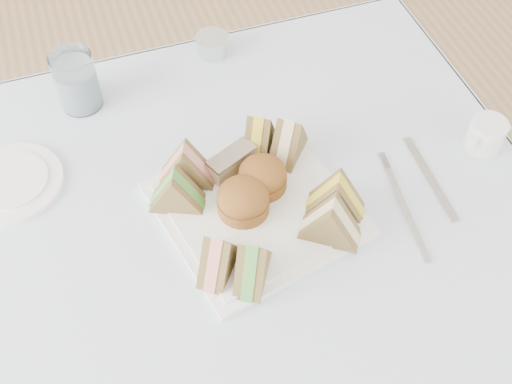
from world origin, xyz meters
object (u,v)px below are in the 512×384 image
object	(u,v)px
table	(246,360)
water_glass	(76,81)
serving_plate	(256,209)
creamer_jug	(486,135)

from	to	relation	value
table	water_glass	world-z (taller)	water_glass
serving_plate	water_glass	bearing A→B (deg)	111.49
serving_plate	table	bearing A→B (deg)	-133.64
table	water_glass	size ratio (longest dim) A/B	8.31
table	serving_plate	xyz separation A→B (m)	(0.05, 0.08, 0.38)
table	creamer_jug	distance (m)	0.62
table	creamer_jug	world-z (taller)	creamer_jug
table	creamer_jug	bearing A→B (deg)	10.40
table	creamer_jug	xyz separation A→B (m)	(0.46, 0.08, 0.40)
water_glass	creamer_jug	xyz separation A→B (m)	(0.63, -0.32, -0.03)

